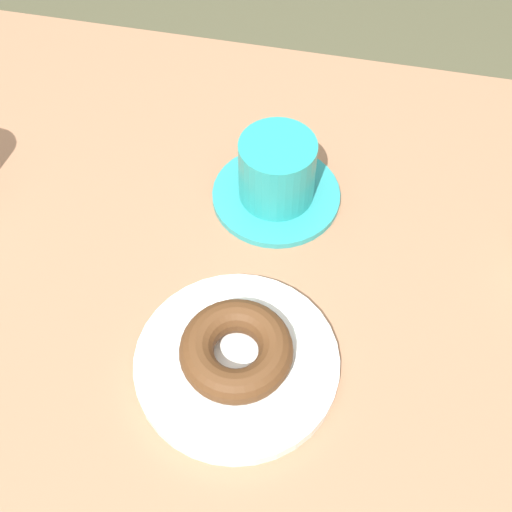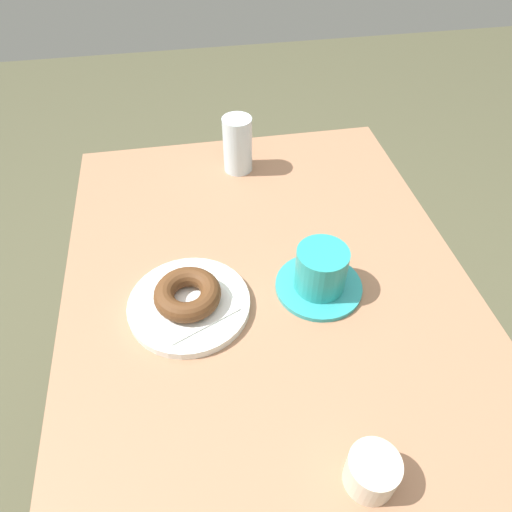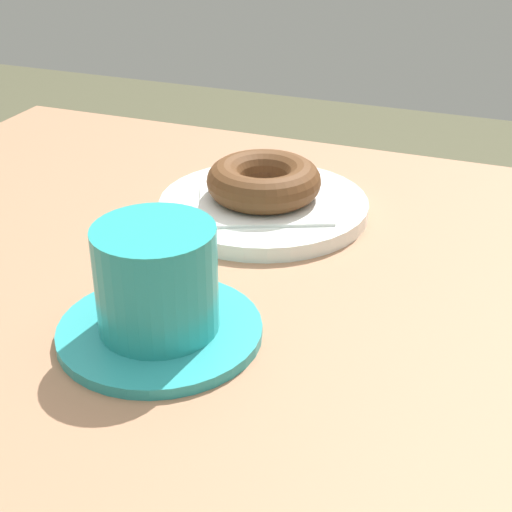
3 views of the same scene
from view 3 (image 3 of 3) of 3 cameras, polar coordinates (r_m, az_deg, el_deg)
name	(u,v)px [view 3 (image 3 of 3)]	position (r m, az deg, el deg)	size (l,w,h in m)	color
table	(252,419)	(0.68, -0.29, -12.19)	(0.90, 0.69, 0.77)	#A07051
plate_chocolate_ring	(264,207)	(0.72, 0.58, 3.73)	(0.20, 0.20, 0.01)	white
napkin_chocolate_ring	(264,198)	(0.72, 0.58, 4.36)	(0.12, 0.12, 0.00)	white
donut_chocolate_ring	(264,181)	(0.71, 0.59, 5.69)	(0.11, 0.11, 0.03)	#56331A
coffee_cup	(157,290)	(0.53, -7.45, -2.57)	(0.15, 0.15, 0.09)	teal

